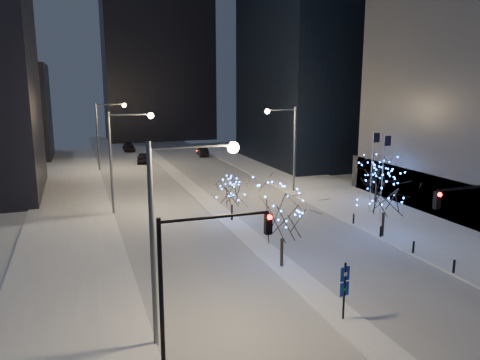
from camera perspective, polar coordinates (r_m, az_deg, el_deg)
name	(u,v)px	position (r m, az deg, el deg)	size (l,w,h in m)	color
ground	(356,330)	(26.16, 13.90, -17.31)	(160.00, 160.00, 0.00)	silver
road	(193,190)	(56.87, -5.72, -1.19)	(20.00, 130.00, 0.02)	silver
median	(204,199)	(52.14, -4.41, -2.27)	(2.00, 80.00, 0.15)	white
east_sidewalk	(372,209)	(49.57, 15.80, -3.41)	(10.00, 90.00, 0.15)	white
west_sidewalk	(70,240)	(40.87, -19.98, -6.86)	(8.00, 90.00, 0.15)	white
horizon_block	(157,47)	(112.88, -10.08, 15.68)	(24.00, 14.00, 42.00)	black
street_lamp_w_near	(174,215)	(22.15, -8.04, -4.24)	(4.40, 0.56, 10.00)	#595E66
street_lamp_w_mid	(121,148)	(46.50, -14.26, 3.79)	(4.40, 0.56, 10.00)	#595E66
street_lamp_w_far	(104,127)	(71.30, -16.19, 6.26)	(4.40, 0.56, 10.00)	#595E66
street_lamp_east	(288,138)	(54.46, 5.82, 5.11)	(3.90, 0.56, 10.00)	#595E66
traffic_signal_west	(196,264)	(20.95, -5.43, -10.13)	(5.26, 0.43, 7.00)	black
flagpoles	(378,169)	(45.46, 16.43, 1.33)	(1.35, 2.60, 8.00)	silver
bollards	(396,239)	(38.98, 18.51, -6.83)	(0.16, 12.16, 0.90)	black
car_near	(143,158)	(77.51, -11.73, 2.63)	(1.92, 4.77, 1.63)	black
car_mid	(203,152)	(83.83, -4.57, 3.45)	(1.59, 4.56, 1.50)	black
car_far	(129,147)	(92.26, -13.40, 3.90)	(2.07, 5.09, 1.48)	black
holiday_tree_median_near	(282,213)	(31.92, 5.20, -4.03)	(5.92, 5.92, 5.97)	black
holiday_tree_median_far	(232,191)	(42.94, -1.00, -1.40)	(4.30, 4.30, 4.25)	black
holiday_tree_plaza_near	(385,192)	(39.95, 17.25, -1.39)	(5.94, 5.94, 5.87)	black
holiday_tree_plaza_far	(377,172)	(51.56, 16.37, 0.94)	(4.96, 4.96, 5.08)	black
wayfinding_sign	(344,286)	(25.94, 12.62, -12.47)	(0.59, 0.20, 3.34)	black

